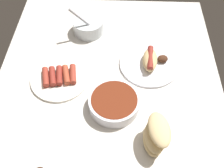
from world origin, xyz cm
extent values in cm
cube|color=silver|center=(0.00, 0.00, -1.50)|extent=(120.00, 90.00, 3.00)
cylinder|color=white|center=(30.12, -19.31, 0.50)|extent=(19.15, 19.15, 1.00)
cylinder|color=white|center=(-15.42, 16.79, 0.50)|extent=(24.87, 24.87, 1.00)
ellipsoid|color=#DBB77A|center=(-15.42, 16.79, 3.20)|extent=(12.79, 6.78, 4.40)
cylinder|color=maroon|center=(-15.42, 16.79, 4.41)|extent=(11.94, 3.14, 2.40)
ellipsoid|color=#472819|center=(-16.89, 22.19, 2.40)|extent=(4.14, 4.83, 2.80)
cylinder|color=silver|center=(-35.41, -10.45, 3.12)|extent=(14.08, 14.08, 6.25)
cylinder|color=beige|center=(-35.41, -10.45, 4.37)|extent=(12.39, 12.39, 2.81)
cube|color=#B7B7BC|center=(-32.25, -12.21, 9.17)|extent=(2.77, 10.97, 12.68)
cylinder|color=white|center=(5.90, 2.78, 2.42)|extent=(18.73, 18.73, 4.85)
cylinder|color=maroon|center=(5.90, 2.78, 4.45)|extent=(16.86, 16.86, 1.00)
ellipsoid|color=#E5C689|center=(19.32, 16.46, 1.80)|extent=(12.83, 7.25, 3.60)
ellipsoid|color=#E5C689|center=(19.87, 16.62, 5.40)|extent=(12.97, 7.51, 3.60)
ellipsoid|color=#E5C689|center=(19.61, 17.40, 9.00)|extent=(13.67, 8.95, 3.60)
cylinder|color=white|center=(-6.37, -19.42, 0.50)|extent=(23.38, 23.38, 1.00)
cylinder|color=#9E3828|center=(-5.41, -24.73, 2.23)|extent=(9.27, 4.52, 2.45)
cylinder|color=maroon|center=(-5.89, -22.07, 2.23)|extent=(9.27, 4.52, 2.45)
cylinder|color=maroon|center=(-6.37, -19.42, 2.23)|extent=(9.23, 3.92, 2.45)
cylinder|color=#AD472D|center=(-6.85, -16.76, 2.23)|extent=(9.28, 4.63, 2.45)
cylinder|color=#9E3828|center=(-7.34, -14.11, 2.23)|extent=(9.22, 3.81, 2.45)
camera|label=1|loc=(59.78, 4.10, 83.97)|focal=42.80mm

